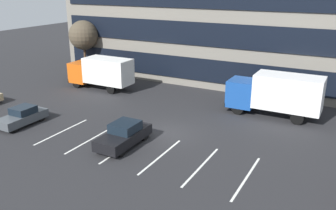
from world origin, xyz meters
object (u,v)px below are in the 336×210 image
object	(u,v)px
box_truck_orange	(101,71)
sedan_charcoal	(22,116)
bare_tree	(83,35)
sedan_black	(124,135)
box_truck_blue	(276,93)

from	to	relation	value
box_truck_orange	sedan_charcoal	distance (m)	10.86
box_truck_orange	bare_tree	size ratio (longest dim) A/B	1.11
bare_tree	sedan_charcoal	bearing A→B (deg)	-66.89
sedan_charcoal	bare_tree	xyz separation A→B (m)	(-6.33, 14.83, 3.95)
sedan_black	sedan_charcoal	distance (m)	9.10
box_truck_orange	sedan_black	distance (m)	14.15
sedan_charcoal	box_truck_orange	bearing A→B (deg)	94.02
box_truck_orange	sedan_charcoal	bearing A→B (deg)	-85.98
bare_tree	box_truck_blue	bearing A→B (deg)	-9.05
box_truck_orange	sedan_black	xyz separation A→B (m)	(9.83, -10.12, -1.08)
box_truck_orange	box_truck_blue	world-z (taller)	box_truck_blue
sedan_black	sedan_charcoal	bearing A→B (deg)	-175.88
box_truck_orange	sedan_black	size ratio (longest dim) A/B	1.58
box_truck_orange	bare_tree	xyz separation A→B (m)	(-5.57, 4.06, 2.78)
sedan_black	bare_tree	distance (m)	21.28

